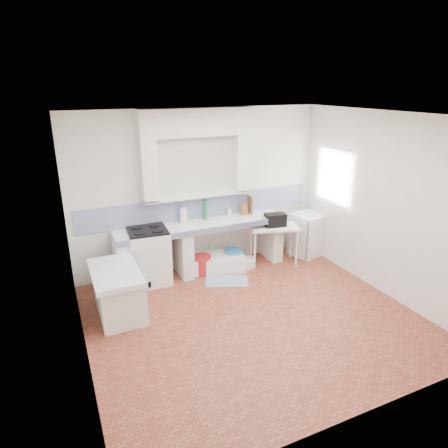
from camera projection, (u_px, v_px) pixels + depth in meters
name	position (u px, v px, depth m)	size (l,w,h in m)	color
floor	(253.00, 317.00, 5.65)	(4.50, 4.50, 0.00)	brown
ceiling	(258.00, 116.00, 4.71)	(4.50, 4.50, 0.00)	white
wall_back	(201.00, 190.00, 6.89)	(4.50, 4.50, 0.00)	white
wall_front	(364.00, 296.00, 3.46)	(4.50, 4.50, 0.00)	white
wall_left	(74.00, 255.00, 4.31)	(4.50, 4.50, 0.00)	white
wall_right	(384.00, 205.00, 6.05)	(4.50, 4.50, 0.00)	white
alcove_mass	(196.00, 122.00, 6.35)	(1.90, 0.25, 0.45)	white
window_frame	(342.00, 176.00, 7.08)	(0.35, 0.86, 1.06)	#382112
lace_valance	(338.00, 155.00, 6.90)	(0.01, 0.84, 0.24)	white
counter_slab	(202.00, 225.00, 6.78)	(3.00, 0.60, 0.08)	white
counter_lip	(208.00, 231.00, 6.54)	(3.00, 0.04, 0.10)	navy
counter_pier_left	(122.00, 264.00, 6.39)	(0.20, 0.55, 0.82)	white
counter_pier_mid	(184.00, 253.00, 6.80)	(0.20, 0.55, 0.82)	white
counter_pier_right	(271.00, 237.00, 7.47)	(0.20, 0.55, 0.82)	white
peninsula_top	(117.00, 272.00, 5.54)	(0.70, 1.10, 0.08)	white
peninsula_base	(119.00, 294.00, 5.66)	(0.60, 1.00, 0.62)	white
peninsula_lip	(140.00, 268.00, 5.67)	(0.04, 1.10, 0.10)	navy
backsplash	(201.00, 207.00, 6.98)	(4.27, 0.03, 0.40)	navy
stove	(149.00, 257.00, 6.53)	(0.64, 0.62, 0.91)	white
sink	(215.00, 263.00, 7.10)	(1.02, 0.55, 0.24)	white
side_table	(274.00, 244.00, 7.27)	(0.87, 0.48, 0.04)	white
fridge	(307.00, 235.00, 7.62)	(0.53, 0.53, 0.82)	white
bucket_red	(202.00, 265.00, 6.94)	(0.34, 0.34, 0.32)	red
bucket_orange	(217.00, 265.00, 7.02)	(0.25, 0.25, 0.24)	#D25D30
bucket_blue	(233.00, 258.00, 7.20)	(0.33, 0.33, 0.31)	#2C83D5
basin_white	(245.00, 263.00, 7.21)	(0.39, 0.39, 0.15)	white
water_bottle_a	(202.00, 260.00, 7.17)	(0.08, 0.08, 0.28)	silver
water_bottle_b	(215.00, 258.00, 7.27)	(0.07, 0.07, 0.26)	silver
black_bag	(275.00, 220.00, 7.11)	(0.37, 0.21, 0.23)	black
green_bottle_a	(205.00, 211.00, 6.89)	(0.07, 0.07, 0.32)	#196C36
green_bottle_b	(205.00, 210.00, 6.88)	(0.08, 0.08, 0.37)	#196C36
knife_block	(244.00, 209.00, 7.17)	(0.11, 0.09, 0.22)	#96613C
cutting_board	(250.00, 205.00, 7.23)	(0.02, 0.25, 0.34)	#96613C
paper_towel	(183.00, 216.00, 6.74)	(0.13, 0.13, 0.26)	white
soap_bottle	(229.00, 212.00, 7.09)	(0.08, 0.08, 0.18)	white
rug	(227.00, 281.00, 6.67)	(0.72, 0.41, 0.01)	#31507D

